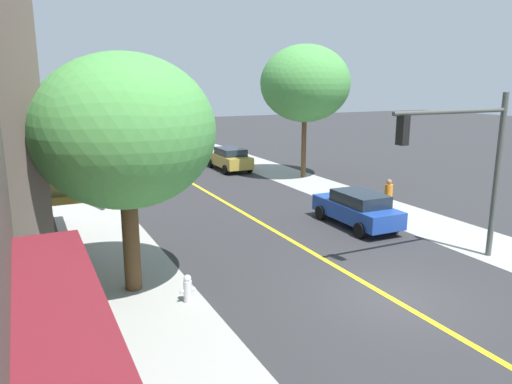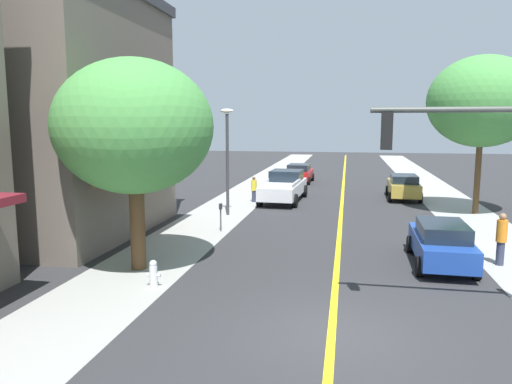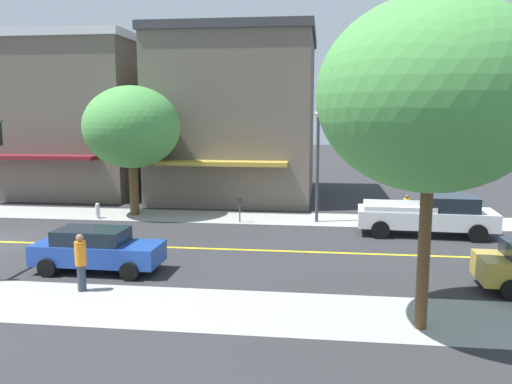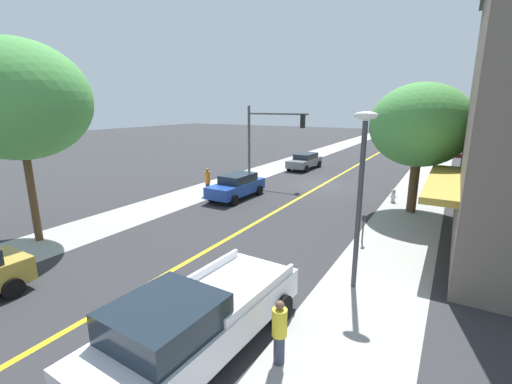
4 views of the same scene
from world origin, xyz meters
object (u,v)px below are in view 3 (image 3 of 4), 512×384
(fire_hydrant, at_px, (98,211))
(blue_sedan_right_curb, at_px, (97,249))
(parking_meter, at_px, (240,206))
(street_lamp, at_px, (318,153))
(pedestrian_yellow_shirt, at_px, (406,210))
(street_tree_right_corner, at_px, (432,95))
(street_tree_left_near, at_px, (132,127))
(white_pickup_truck, at_px, (430,215))
(pedestrian_orange_shirt, at_px, (81,261))

(fire_hydrant, relative_size, blue_sedan_right_curb, 0.18)
(parking_meter, xyz_separation_m, blue_sedan_right_curb, (8.82, -3.69, -0.04))
(street_lamp, relative_size, pedestrian_yellow_shirt, 3.54)
(street_tree_right_corner, xyz_separation_m, blue_sedan_right_curb, (-3.63, -10.42, -5.17))
(street_tree_right_corner, distance_m, street_lamp, 13.62)
(street_tree_left_near, bearing_deg, street_tree_right_corner, 42.89)
(parking_meter, bearing_deg, street_tree_left_near, -101.85)
(fire_hydrant, xyz_separation_m, white_pickup_truck, (1.78, 16.65, 0.52))
(street_tree_left_near, distance_m, blue_sedan_right_curb, 11.07)
(fire_hydrant, bearing_deg, street_tree_right_corner, 48.87)
(street_tree_left_near, bearing_deg, parking_meter, 78.15)
(fire_hydrant, bearing_deg, white_pickup_truck, 83.88)
(street_tree_left_near, height_order, street_tree_right_corner, street_tree_right_corner)
(street_lamp, height_order, blue_sedan_right_curb, street_lamp)
(pedestrian_yellow_shirt, bearing_deg, street_tree_right_corner, -178.46)
(street_tree_right_corner, height_order, fire_hydrant, street_tree_right_corner)
(parking_meter, bearing_deg, street_lamp, 99.34)
(street_tree_left_near, relative_size, street_lamp, 1.24)
(fire_hydrant, distance_m, white_pickup_truck, 16.75)
(street_tree_left_near, bearing_deg, white_pickup_truck, 78.81)
(fire_hydrant, distance_m, blue_sedan_right_curb, 9.73)
(street_tree_left_near, xyz_separation_m, street_lamp, (0.62, 9.89, -1.22))
(white_pickup_truck, bearing_deg, street_tree_right_corner, -99.30)
(fire_hydrant, distance_m, parking_meter, 7.63)
(street_lamp, distance_m, pedestrian_yellow_shirt, 5.17)
(pedestrian_yellow_shirt, height_order, pedestrian_orange_shirt, pedestrian_orange_shirt)
(street_tree_right_corner, height_order, pedestrian_orange_shirt, street_tree_right_corner)
(blue_sedan_right_curb, height_order, white_pickup_truck, white_pickup_truck)
(street_tree_right_corner, distance_m, pedestrian_orange_shirt, 11.32)
(fire_hydrant, bearing_deg, pedestrian_yellow_shirt, 89.97)
(street_tree_left_near, relative_size, parking_meter, 5.46)
(pedestrian_yellow_shirt, xyz_separation_m, pedestrian_orange_shirt, (10.91, -11.56, 0.14))
(street_lamp, xyz_separation_m, pedestrian_yellow_shirt, (0.58, 4.37, -2.70))
(parking_meter, height_order, white_pickup_truck, white_pickup_truck)
(street_tree_left_near, distance_m, pedestrian_yellow_shirt, 14.84)
(fire_hydrant, xyz_separation_m, pedestrian_yellow_shirt, (0.01, 15.87, 0.42))
(blue_sedan_right_curb, xyz_separation_m, white_pickup_truck, (-7.10, 12.72, 0.12))
(fire_hydrant, bearing_deg, parking_meter, 89.47)
(pedestrian_orange_shirt, bearing_deg, parking_meter, 48.60)
(street_tree_right_corner, height_order, pedestrian_yellow_shirt, street_tree_right_corner)
(parking_meter, distance_m, blue_sedan_right_curb, 9.56)
(street_tree_left_near, relative_size, pedestrian_orange_shirt, 3.81)
(blue_sedan_right_curb, xyz_separation_m, pedestrian_orange_shirt, (2.02, 0.38, 0.17))
(street_tree_left_near, height_order, blue_sedan_right_curb, street_tree_left_near)
(pedestrian_yellow_shirt, bearing_deg, blue_sedan_right_curb, 135.12)
(white_pickup_truck, height_order, pedestrian_yellow_shirt, white_pickup_truck)
(pedestrian_yellow_shirt, relative_size, pedestrian_orange_shirt, 0.87)
(parking_meter, relative_size, pedestrian_yellow_shirt, 0.81)
(street_tree_left_near, distance_m, white_pickup_truck, 15.81)
(fire_hydrant, xyz_separation_m, pedestrian_orange_shirt, (10.91, 4.31, 0.57))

